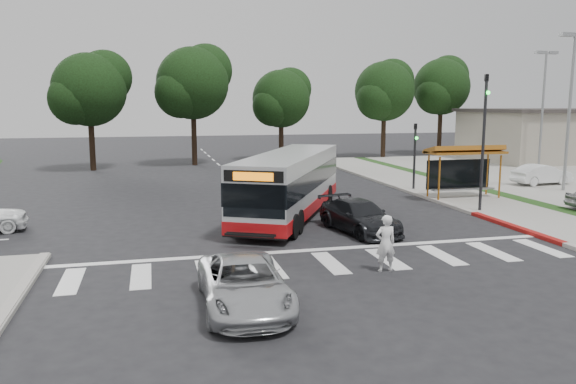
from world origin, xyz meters
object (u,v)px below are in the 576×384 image
object	(u,v)px
pedestrian	(386,243)
silver_suv_south	(244,284)
transit_bus	(290,185)
dark_sedan	(360,216)

from	to	relation	value
pedestrian	silver_suv_south	world-z (taller)	pedestrian
transit_bus	pedestrian	xyz separation A→B (m)	(0.78, -9.08, -0.57)
dark_sedan	silver_suv_south	xyz separation A→B (m)	(-5.92, -7.35, -0.01)
pedestrian	dark_sedan	bearing A→B (deg)	-102.67
pedestrian	dark_sedan	world-z (taller)	pedestrian
transit_bus	pedestrian	world-z (taller)	transit_bus
transit_bus	pedestrian	size ratio (longest dim) A/B	6.34
transit_bus	silver_suv_south	world-z (taller)	transit_bus
silver_suv_south	pedestrian	bearing A→B (deg)	24.76
pedestrian	dark_sedan	size ratio (longest dim) A/B	0.40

